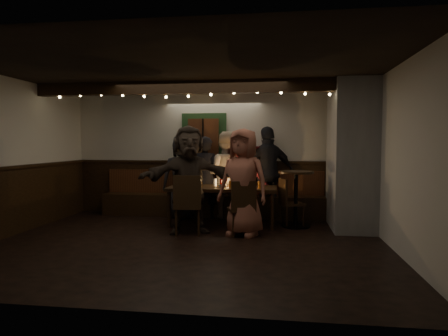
# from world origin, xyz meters

# --- Properties ---
(room) EXTENTS (6.02, 5.01, 2.62)m
(room) POSITION_xyz_m (1.07, 1.42, 1.07)
(room) COLOR black
(room) RESTS_ON ground
(dining_table) EXTENTS (2.00, 0.86, 0.87)m
(dining_table) POSITION_xyz_m (0.34, 1.40, 0.65)
(dining_table) COLOR black
(dining_table) RESTS_ON ground
(chair_near_left) EXTENTS (0.51, 0.51, 1.00)m
(chair_near_left) POSITION_xyz_m (-0.11, 0.50, 0.56)
(chair_near_left) COLOR black
(chair_near_left) RESTS_ON ground
(chair_near_right) EXTENTS (0.52, 0.52, 0.91)m
(chair_near_right) POSITION_xyz_m (0.79, 0.56, 0.51)
(chair_near_right) COLOR black
(chair_near_right) RESTS_ON ground
(chair_end) EXTENTS (0.50, 0.50, 0.87)m
(chair_end) POSITION_xyz_m (1.54, 1.48, 0.49)
(chair_end) COLOR black
(chair_end) RESTS_ON ground
(high_top) EXTENTS (0.64, 0.64, 1.02)m
(high_top) POSITION_xyz_m (1.69, 1.43, 0.64)
(high_top) COLOR black
(high_top) RESTS_ON ground
(person_a) EXTENTS (0.92, 0.70, 1.70)m
(person_a) POSITION_xyz_m (-0.57, 2.03, 0.85)
(person_a) COLOR black
(person_a) RESTS_ON ground
(person_b) EXTENTS (0.68, 0.52, 1.66)m
(person_b) POSITION_xyz_m (-0.10, 2.07, 0.83)
(person_b) COLOR black
(person_b) RESTS_ON ground
(person_c) EXTENTS (0.86, 0.67, 1.76)m
(person_c) POSITION_xyz_m (0.29, 2.15, 0.88)
(person_c) COLOR #BCA790
(person_c) RESTS_ON ground
(person_d) EXTENTS (1.10, 0.68, 1.64)m
(person_d) POSITION_xyz_m (0.69, 2.05, 0.82)
(person_d) COLOR maroon
(person_d) RESTS_ON ground
(person_e) EXTENTS (1.18, 0.84, 1.86)m
(person_e) POSITION_xyz_m (1.16, 2.17, 0.93)
(person_e) COLOR black
(person_e) RESTS_ON ground
(person_f) EXTENTS (1.78, 1.07, 1.83)m
(person_f) POSITION_xyz_m (-0.13, 0.69, 0.91)
(person_f) COLOR #2E251E
(person_f) RESTS_ON ground
(person_g) EXTENTS (1.00, 0.81, 1.76)m
(person_g) POSITION_xyz_m (0.80, 0.62, 0.88)
(person_g) COLOR #975543
(person_g) RESTS_ON ground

